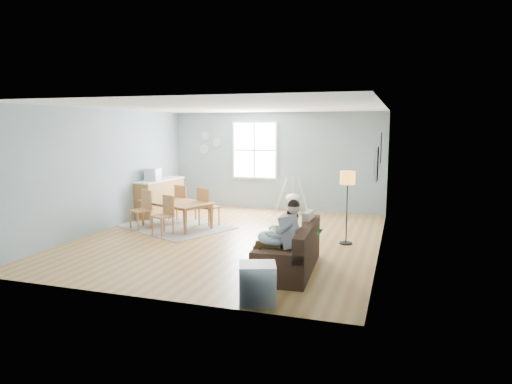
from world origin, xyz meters
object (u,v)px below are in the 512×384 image
(floor_lamp, at_px, (348,184))
(dining_table, at_px, (175,214))
(sofa, at_px, (291,254))
(chair_ne, at_px, (206,204))
(toddler, at_px, (289,230))
(monitor, at_px, (153,175))
(chair_se, at_px, (165,213))
(counter, at_px, (160,197))
(chair_nw, at_px, (184,201))
(baby_swing, at_px, (293,197))
(storage_cube, at_px, (257,283))
(father, at_px, (281,235))
(chair_sw, at_px, (143,207))

(floor_lamp, height_order, dining_table, floor_lamp)
(sofa, relative_size, chair_ne, 2.12)
(toddler, bearing_deg, monitor, 144.66)
(sofa, height_order, floor_lamp, floor_lamp)
(sofa, distance_m, chair_se, 3.55)
(sofa, distance_m, counter, 5.67)
(chair_ne, bearing_deg, dining_table, -151.39)
(chair_se, height_order, chair_nw, chair_nw)
(toddler, xyz_separation_m, floor_lamp, (0.73, 1.79, 0.57))
(dining_table, bearing_deg, counter, 154.21)
(dining_table, relative_size, baby_swing, 1.57)
(chair_ne, bearing_deg, toddler, -43.71)
(chair_se, distance_m, chair_nw, 1.44)
(chair_se, xyz_separation_m, chair_nw, (-0.26, 1.41, 0.03))
(chair_se, bearing_deg, sofa, -26.67)
(toddler, xyz_separation_m, chair_se, (-3.08, 1.41, -0.16))
(storage_cube, relative_size, chair_ne, 0.66)
(toddler, distance_m, dining_table, 3.87)
(chair_se, bearing_deg, monitor, 126.97)
(father, height_order, monitor, monitor)
(floor_lamp, relative_size, chair_nw, 1.62)
(father, height_order, chair_sw, father)
(sofa, xyz_separation_m, storage_cube, (-0.11, -1.49, -0.00))
(dining_table, xyz_separation_m, monitor, (-1.12, 0.95, 0.79))
(chair_sw, relative_size, chair_ne, 0.98)
(chair_nw, bearing_deg, chair_sw, -115.34)
(father, distance_m, storage_cube, 1.27)
(chair_ne, relative_size, counter, 0.53)
(toddler, relative_size, monitor, 2.13)
(dining_table, height_order, monitor, monitor)
(toddler, distance_m, chair_se, 3.39)
(father, bearing_deg, sofa, 68.88)
(floor_lamp, distance_m, chair_se, 3.90)
(chair_se, xyz_separation_m, chair_ne, (0.50, 1.06, 0.04))
(counter, bearing_deg, chair_nw, -30.16)
(toddler, height_order, storage_cube, toddler)
(toddler, xyz_separation_m, chair_nw, (-3.35, 2.83, -0.13))
(dining_table, xyz_separation_m, baby_swing, (2.19, 2.52, 0.13))
(floor_lamp, xyz_separation_m, dining_table, (-3.95, 0.33, -0.90))
(counter, bearing_deg, chair_se, -58.04)
(toddler, height_order, counter, counter)
(dining_table, bearing_deg, storage_cube, -26.68)
(chair_sw, bearing_deg, toddler, -24.75)
(monitor, bearing_deg, counter, 87.20)
(dining_table, distance_m, counter, 1.69)
(floor_lamp, bearing_deg, toddler, -112.20)
(chair_se, relative_size, baby_swing, 0.78)
(floor_lamp, relative_size, monitor, 4.31)
(chair_sw, xyz_separation_m, chair_se, (0.76, -0.36, -0.02))
(sofa, distance_m, toddler, 0.41)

